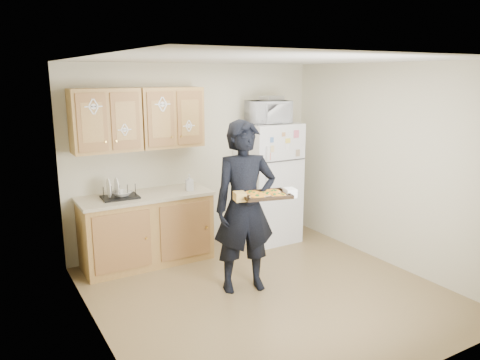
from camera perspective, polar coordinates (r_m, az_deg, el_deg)
name	(u,v)px	position (r m, az deg, el deg)	size (l,w,h in m)	color
floor	(267,292)	(5.33, 3.36, -13.50)	(3.60, 3.60, 0.00)	brown
ceiling	(271,60)	(4.78, 3.76, 14.44)	(3.60, 3.60, 0.00)	silver
wall_back	(196,157)	(6.45, -5.41, 2.82)	(3.60, 0.04, 2.50)	beige
wall_front	(407,231)	(3.62, 19.73, -5.87)	(3.60, 0.04, 2.50)	beige
wall_left	(95,206)	(4.21, -17.29, -3.10)	(0.04, 3.60, 2.50)	beige
wall_right	(390,166)	(6.08, 17.78, 1.65)	(0.04, 3.60, 2.50)	beige
refrigerator	(268,183)	(6.67, 3.43, -0.32)	(0.75, 0.70, 1.70)	silver
base_cabinet	(147,230)	(6.06, -11.28, -6.05)	(1.60, 0.60, 0.86)	#965D33
countertop	(145,196)	(5.93, -11.47, -1.93)	(1.64, 0.64, 0.04)	#C1B295
upper_cab_left	(105,121)	(5.78, -16.10, 6.98)	(0.80, 0.33, 0.75)	#965D33
upper_cab_right	(170,117)	(6.04, -8.50, 7.56)	(0.80, 0.33, 0.75)	#965D33
cereal_box	(286,219)	(7.33, 5.67, -4.74)	(0.20, 0.07, 0.32)	gold
person	(245,207)	(5.09, 0.59, -3.34)	(0.69, 0.45, 1.89)	black
baking_tray	(265,195)	(4.84, 3.10, -1.89)	(0.49, 0.36, 0.04)	black
pizza_front_left	(257,197)	(4.72, 2.13, -2.03)	(0.16, 0.16, 0.02)	orange
pizza_front_right	(279,195)	(4.80, 4.73, -1.82)	(0.16, 0.16, 0.02)	orange
pizza_back_left	(252,193)	(4.87, 1.51, -1.56)	(0.16, 0.16, 0.02)	orange
pizza_back_right	(273,191)	(4.95, 4.04, -1.37)	(0.16, 0.16, 0.02)	orange
pizza_center	(265,194)	(4.83, 3.11, -1.69)	(0.16, 0.16, 0.02)	orange
microwave	(268,112)	(6.45, 3.47, 8.27)	(0.56, 0.38, 0.31)	silver
foil_pan	(272,98)	(6.51, 3.87, 9.93)	(0.29, 0.20, 0.06)	silver
dish_rack	(120,191)	(5.81, -14.46, -1.31)	(0.43, 0.32, 0.17)	black
bowl	(122,194)	(5.83, -14.21, -1.63)	(0.23, 0.23, 0.06)	silver
soap_bottle	(189,182)	(6.02, -6.19, -0.30)	(0.09, 0.10, 0.21)	silver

